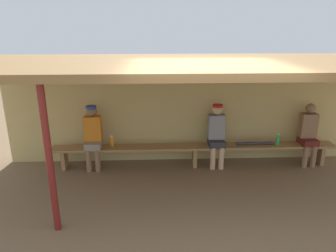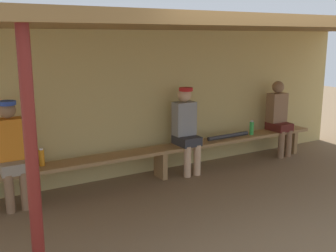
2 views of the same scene
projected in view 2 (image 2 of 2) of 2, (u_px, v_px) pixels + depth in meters
name	position (u px, v px, depth m)	size (l,w,h in m)	color
ground_plane	(224.00, 215.00, 4.95)	(24.00, 24.00, 0.00)	brown
back_wall	(146.00, 102.00, 6.40)	(8.00, 0.20, 2.20)	tan
dugout_roof	(194.00, 24.00, 5.06)	(8.00, 2.80, 0.12)	olive
support_post	(33.00, 172.00, 3.11)	(0.10, 0.10, 2.20)	maroon
bench	(161.00, 153.00, 6.18)	(6.00, 0.36, 0.46)	#9E7547
player_middle	(186.00, 126.00, 6.33)	(0.34, 0.42, 1.34)	#333338
player_in_red	(11.00, 149.00, 5.05)	(0.34, 0.42, 1.34)	gray
player_leftmost	(279.00, 115.00, 7.31)	(0.34, 0.42, 1.34)	#591E19
water_bottle_orange	(42.00, 157.00, 5.31)	(0.07, 0.07, 0.24)	orange
water_bottle_clear	(252.00, 128.00, 6.99)	(0.07, 0.07, 0.25)	green
baseball_bat	(228.00, 136.00, 6.79)	(0.07, 0.07, 0.82)	#333338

